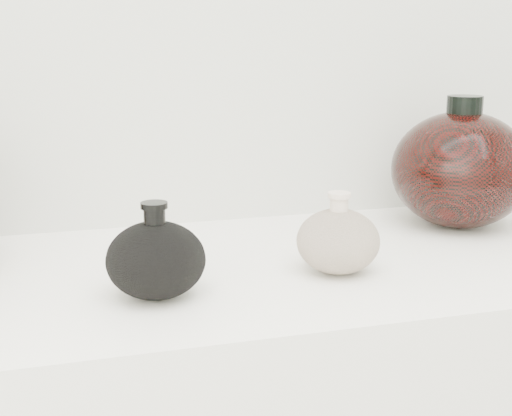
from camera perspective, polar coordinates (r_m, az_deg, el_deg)
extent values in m
cube|color=white|center=(1.01, -0.86, -5.34)|extent=(1.20, 0.50, 0.03)
ellipsoid|color=black|center=(0.88, -8.01, -4.14)|extent=(0.15, 0.15, 0.09)
cylinder|color=black|center=(0.86, -8.13, -0.69)|extent=(0.03, 0.03, 0.03)
cylinder|color=black|center=(0.86, -8.16, 0.22)|extent=(0.04, 0.04, 0.01)
ellipsoid|color=#C3AF9B|center=(0.97, 6.58, -2.65)|extent=(0.11, 0.11, 0.09)
cylinder|color=beige|center=(0.95, 6.66, 0.26)|extent=(0.02, 0.02, 0.03)
cylinder|color=beige|center=(0.95, 6.68, 1.04)|extent=(0.03, 0.03, 0.01)
ellipsoid|color=black|center=(1.23, 16.03, 2.95)|extent=(0.23, 0.23, 0.19)
cylinder|color=black|center=(1.22, 16.36, 7.76)|extent=(0.06, 0.06, 0.04)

